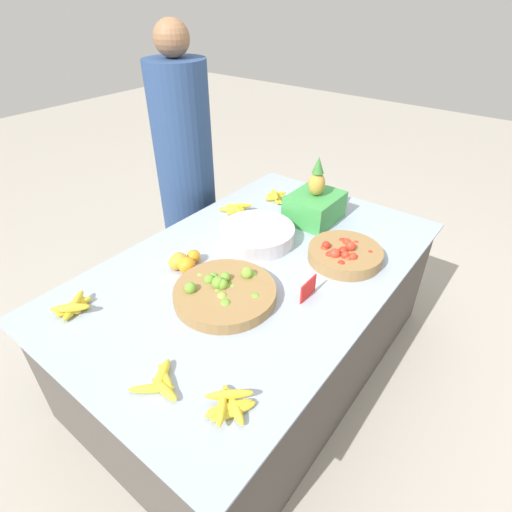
{
  "coord_description": "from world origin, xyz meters",
  "views": [
    {
      "loc": [
        -1.2,
        -0.93,
        1.75
      ],
      "look_at": [
        0.0,
        0.0,
        0.7
      ],
      "focal_mm": 28.0,
      "sensor_mm": 36.0,
      "label": 1
    }
  ],
  "objects_px": {
    "price_sign": "(308,289)",
    "produce_crate": "(315,204)",
    "lime_bowl": "(225,292)",
    "tomato_basket": "(345,254)",
    "vendor_person": "(186,177)",
    "metal_bowl": "(257,234)"
  },
  "relations": [
    {
      "from": "tomato_basket",
      "to": "vendor_person",
      "type": "distance_m",
      "value": 1.16
    },
    {
      "from": "vendor_person",
      "to": "price_sign",
      "type": "bearing_deg",
      "value": -110.42
    },
    {
      "from": "tomato_basket",
      "to": "produce_crate",
      "type": "distance_m",
      "value": 0.41
    },
    {
      "from": "lime_bowl",
      "to": "vendor_person",
      "type": "relative_size",
      "value": 0.27
    },
    {
      "from": "tomato_basket",
      "to": "price_sign",
      "type": "distance_m",
      "value": 0.34
    },
    {
      "from": "price_sign",
      "to": "produce_crate",
      "type": "distance_m",
      "value": 0.67
    },
    {
      "from": "tomato_basket",
      "to": "price_sign",
      "type": "xyz_separation_m",
      "value": [
        -0.34,
        -0.01,
        0.01
      ]
    },
    {
      "from": "price_sign",
      "to": "produce_crate",
      "type": "xyz_separation_m",
      "value": [
        0.59,
        0.33,
        0.05
      ]
    },
    {
      "from": "metal_bowl",
      "to": "price_sign",
      "type": "relative_size",
      "value": 3.35
    },
    {
      "from": "tomato_basket",
      "to": "vendor_person",
      "type": "xyz_separation_m",
      "value": [
        0.1,
        1.16,
        0.05
      ]
    },
    {
      "from": "tomato_basket",
      "to": "price_sign",
      "type": "bearing_deg",
      "value": -179.14
    },
    {
      "from": "lime_bowl",
      "to": "produce_crate",
      "type": "height_order",
      "value": "produce_crate"
    },
    {
      "from": "vendor_person",
      "to": "tomato_basket",
      "type": "bearing_deg",
      "value": -94.76
    },
    {
      "from": "vendor_person",
      "to": "metal_bowl",
      "type": "bearing_deg",
      "value": -106.65
    },
    {
      "from": "metal_bowl",
      "to": "vendor_person",
      "type": "relative_size",
      "value": 0.24
    },
    {
      "from": "vendor_person",
      "to": "produce_crate",
      "type": "bearing_deg",
      "value": -79.52
    },
    {
      "from": "tomato_basket",
      "to": "price_sign",
      "type": "relative_size",
      "value": 3.05
    },
    {
      "from": "produce_crate",
      "to": "tomato_basket",
      "type": "bearing_deg",
      "value": -128.19
    },
    {
      "from": "price_sign",
      "to": "lime_bowl",
      "type": "bearing_deg",
      "value": 128.23
    },
    {
      "from": "tomato_basket",
      "to": "vendor_person",
      "type": "height_order",
      "value": "vendor_person"
    },
    {
      "from": "produce_crate",
      "to": "metal_bowl",
      "type": "bearing_deg",
      "value": 163.42
    },
    {
      "from": "tomato_basket",
      "to": "metal_bowl",
      "type": "xyz_separation_m",
      "value": [
        -0.12,
        0.43,
        0.01
      ]
    }
  ]
}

